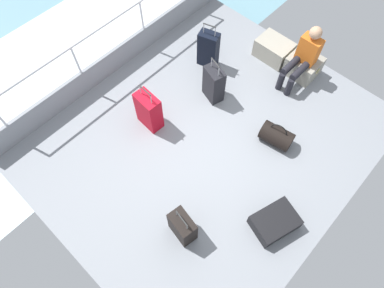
{
  "coord_description": "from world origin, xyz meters",
  "views": [
    {
      "loc": [
        1.7,
        -2.2,
        4.75
      ],
      "look_at": [
        -0.02,
        -0.36,
        0.25
      ],
      "focal_mm": 32.19,
      "sensor_mm": 36.0,
      "label": 1
    }
  ],
  "objects_px": {
    "cargo_crate_0": "(274,50)",
    "duffel_bag": "(277,136)",
    "suitcase_1": "(214,84)",
    "suitcase_3": "(183,227)",
    "suitcase_2": "(275,222)",
    "cargo_crate_1": "(303,66)",
    "passenger_seated": "(303,56)",
    "suitcase_0": "(208,49)",
    "suitcase_4": "(149,111)"
  },
  "relations": [
    {
      "from": "cargo_crate_0",
      "to": "duffel_bag",
      "type": "xyz_separation_m",
      "value": [
        1.11,
        -1.42,
        -0.02
      ]
    },
    {
      "from": "suitcase_1",
      "to": "duffel_bag",
      "type": "distance_m",
      "value": 1.32
    },
    {
      "from": "suitcase_3",
      "to": "duffel_bag",
      "type": "xyz_separation_m",
      "value": [
        0.06,
        2.04,
        -0.1
      ]
    },
    {
      "from": "cargo_crate_0",
      "to": "duffel_bag",
      "type": "height_order",
      "value": "duffel_bag"
    },
    {
      "from": "suitcase_2",
      "to": "cargo_crate_1",
      "type": "bearing_deg",
      "value": 116.68
    },
    {
      "from": "passenger_seated",
      "to": "suitcase_3",
      "type": "bearing_deg",
      "value": -82.47
    },
    {
      "from": "suitcase_0",
      "to": "cargo_crate_0",
      "type": "bearing_deg",
      "value": 50.26
    },
    {
      "from": "cargo_crate_1",
      "to": "passenger_seated",
      "type": "height_order",
      "value": "passenger_seated"
    },
    {
      "from": "suitcase_2",
      "to": "suitcase_0",
      "type": "bearing_deg",
      "value": 148.93
    },
    {
      "from": "cargo_crate_0",
      "to": "suitcase_1",
      "type": "bearing_deg",
      "value": -98.11
    },
    {
      "from": "passenger_seated",
      "to": "suitcase_4",
      "type": "height_order",
      "value": "passenger_seated"
    },
    {
      "from": "cargo_crate_1",
      "to": "suitcase_3",
      "type": "bearing_deg",
      "value": -82.85
    },
    {
      "from": "cargo_crate_0",
      "to": "suitcase_3",
      "type": "relative_size",
      "value": 1.04
    },
    {
      "from": "cargo_crate_1",
      "to": "suitcase_0",
      "type": "bearing_deg",
      "value": -145.09
    },
    {
      "from": "cargo_crate_0",
      "to": "suitcase_3",
      "type": "distance_m",
      "value": 3.62
    },
    {
      "from": "suitcase_0",
      "to": "suitcase_2",
      "type": "bearing_deg",
      "value": -31.07
    },
    {
      "from": "suitcase_2",
      "to": "suitcase_4",
      "type": "height_order",
      "value": "suitcase_4"
    },
    {
      "from": "passenger_seated",
      "to": "suitcase_1",
      "type": "xyz_separation_m",
      "value": [
        -0.81,
        -1.28,
        -0.23
      ]
    },
    {
      "from": "cargo_crate_1",
      "to": "duffel_bag",
      "type": "bearing_deg",
      "value": -71.1
    },
    {
      "from": "suitcase_1",
      "to": "suitcase_4",
      "type": "relative_size",
      "value": 0.97
    },
    {
      "from": "cargo_crate_0",
      "to": "suitcase_2",
      "type": "bearing_deg",
      "value": -53.11
    },
    {
      "from": "suitcase_2",
      "to": "duffel_bag",
      "type": "distance_m",
      "value": 1.36
    },
    {
      "from": "passenger_seated",
      "to": "suitcase_3",
      "type": "height_order",
      "value": "passenger_seated"
    },
    {
      "from": "suitcase_1",
      "to": "suitcase_2",
      "type": "relative_size",
      "value": 1.17
    },
    {
      "from": "cargo_crate_1",
      "to": "passenger_seated",
      "type": "bearing_deg",
      "value": -90.0
    },
    {
      "from": "passenger_seated",
      "to": "suitcase_1",
      "type": "relative_size",
      "value": 1.29
    },
    {
      "from": "suitcase_1",
      "to": "duffel_bag",
      "type": "bearing_deg",
      "value": -0.04
    },
    {
      "from": "cargo_crate_0",
      "to": "duffel_bag",
      "type": "relative_size",
      "value": 1.2
    },
    {
      "from": "cargo_crate_0",
      "to": "suitcase_1",
      "type": "xyz_separation_m",
      "value": [
        -0.2,
        -1.42,
        0.14
      ]
    },
    {
      "from": "cargo_crate_1",
      "to": "duffel_bag",
      "type": "distance_m",
      "value": 1.54
    },
    {
      "from": "cargo_crate_0",
      "to": "passenger_seated",
      "type": "xyz_separation_m",
      "value": [
        0.61,
        -0.14,
        0.37
      ]
    },
    {
      "from": "suitcase_2",
      "to": "suitcase_3",
      "type": "xyz_separation_m",
      "value": [
        -0.85,
        -0.94,
        0.14
      ]
    },
    {
      "from": "cargo_crate_1",
      "to": "suitcase_2",
      "type": "bearing_deg",
      "value": -63.32
    },
    {
      "from": "cargo_crate_1",
      "to": "duffel_bag",
      "type": "xyz_separation_m",
      "value": [
        0.5,
        -1.46,
        -0.02
      ]
    },
    {
      "from": "cargo_crate_0",
      "to": "passenger_seated",
      "type": "bearing_deg",
      "value": -13.12
    },
    {
      "from": "cargo_crate_1",
      "to": "passenger_seated",
      "type": "relative_size",
      "value": 0.53
    },
    {
      "from": "suitcase_1",
      "to": "suitcase_3",
      "type": "xyz_separation_m",
      "value": [
        1.25,
        -2.04,
        -0.07
      ]
    },
    {
      "from": "duffel_bag",
      "to": "suitcase_1",
      "type": "bearing_deg",
      "value": 179.96
    },
    {
      "from": "suitcase_2",
      "to": "suitcase_3",
      "type": "height_order",
      "value": "suitcase_3"
    },
    {
      "from": "passenger_seated",
      "to": "suitcase_1",
      "type": "height_order",
      "value": "passenger_seated"
    },
    {
      "from": "cargo_crate_1",
      "to": "suitcase_4",
      "type": "height_order",
      "value": "suitcase_4"
    },
    {
      "from": "cargo_crate_0",
      "to": "cargo_crate_1",
      "type": "distance_m",
      "value": 0.61
    },
    {
      "from": "cargo_crate_1",
      "to": "cargo_crate_0",
      "type": "bearing_deg",
      "value": -176.52
    },
    {
      "from": "cargo_crate_1",
      "to": "suitcase_3",
      "type": "relative_size",
      "value": 0.9
    },
    {
      "from": "cargo_crate_1",
      "to": "suitcase_0",
      "type": "relative_size",
      "value": 0.64
    },
    {
      "from": "suitcase_2",
      "to": "duffel_bag",
      "type": "relative_size",
      "value": 1.31
    },
    {
      "from": "cargo_crate_1",
      "to": "passenger_seated",
      "type": "distance_m",
      "value": 0.41
    },
    {
      "from": "suitcase_1",
      "to": "suitcase_4",
      "type": "distance_m",
      "value": 1.16
    },
    {
      "from": "cargo_crate_1",
      "to": "suitcase_3",
      "type": "distance_m",
      "value": 3.53
    },
    {
      "from": "suitcase_1",
      "to": "passenger_seated",
      "type": "bearing_deg",
      "value": 57.65
    }
  ]
}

